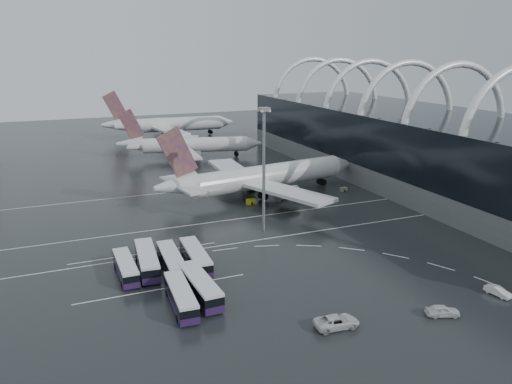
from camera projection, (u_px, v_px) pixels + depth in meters
name	position (u px, v px, depth m)	size (l,w,h in m)	color
ground	(260.00, 236.00, 103.96)	(420.00, 420.00, 0.00)	black
terminal	(433.00, 147.00, 141.23)	(42.00, 160.00, 34.90)	#585B5D
lane_marking_near	(264.00, 239.00, 102.18)	(120.00, 0.25, 0.01)	silver
lane_marking_mid	(240.00, 219.00, 114.63)	(120.00, 0.25, 0.01)	silver
lane_marking_far	(205.00, 189.00, 139.51)	(120.00, 0.25, 0.01)	silver
bus_bay_line_south	(163.00, 289.00, 80.92)	(28.00, 0.25, 0.01)	silver
bus_bay_line_north	(145.00, 253.00, 95.14)	(28.00, 0.25, 0.01)	silver
airliner_main	(260.00, 178.00, 130.51)	(60.50, 52.45, 20.52)	silver
airliner_gate_b	(188.00, 145.00, 178.33)	(50.99, 45.18, 17.90)	silver
airliner_gate_c	(167.00, 125.00, 221.53)	(58.57, 54.01, 20.88)	silver
bus_row_near_a	(126.00, 267.00, 85.07)	(3.01, 12.07, 2.96)	#2D143E
bus_row_near_b	(147.00, 260.00, 87.40)	(4.25, 14.05, 3.41)	#2D143E
bus_row_near_c	(171.00, 261.00, 87.14)	(3.57, 13.34, 3.26)	#2D143E
bus_row_near_d	(196.00, 257.00, 88.76)	(3.62, 13.50, 3.30)	#2D143E
bus_row_far_b	(181.00, 296.00, 74.81)	(3.48, 12.86, 3.14)	#2D143E
bus_row_far_c	(200.00, 286.00, 77.84)	(3.72, 13.74, 3.35)	#2D143E
van_curve_a	(337.00, 322.00, 69.44)	(2.96, 6.42, 1.79)	silver
van_curve_b	(443.00, 311.00, 72.48)	(1.95, 4.85, 1.65)	silver
van_curve_c	(498.00, 291.00, 78.62)	(1.48, 4.23, 1.39)	silver
floodlight_mast	(264.00, 155.00, 102.64)	(2.01, 2.01, 26.23)	gray
gse_cart_belly_b	(279.00, 185.00, 141.02)	(2.48, 1.47, 1.35)	slate
gse_cart_belly_c	(251.00, 201.00, 125.60)	(2.31, 1.37, 1.26)	gold
gse_cart_belly_d	(344.00, 189.00, 136.92)	(1.89, 1.12, 1.03)	slate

